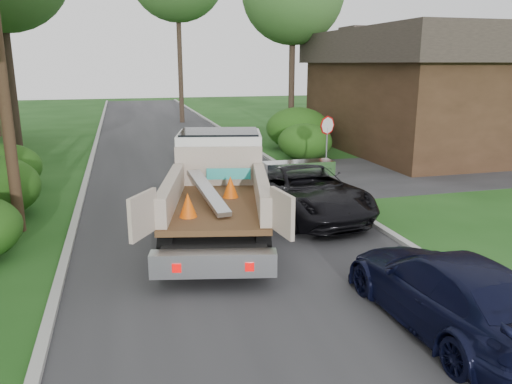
{
  "coord_description": "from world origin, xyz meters",
  "views": [
    {
      "loc": [
        -2.65,
        -9.23,
        4.45
      ],
      "look_at": [
        0.65,
        2.96,
        1.2
      ],
      "focal_mm": 35.0,
      "sensor_mm": 36.0,
      "label": 1
    }
  ],
  "objects_px": {
    "black_pickup": "(302,190)",
    "stop_sign": "(327,134)",
    "house_right": "(429,89)",
    "flatbed_truck": "(219,179)",
    "navy_suv": "(448,291)"
  },
  "relations": [
    {
      "from": "black_pickup",
      "to": "stop_sign",
      "type": "bearing_deg",
      "value": 51.89
    },
    {
      "from": "house_right",
      "to": "navy_suv",
      "type": "bearing_deg",
      "value": -122.22
    },
    {
      "from": "flatbed_truck",
      "to": "stop_sign",
      "type": "bearing_deg",
      "value": 55.91
    },
    {
      "from": "house_right",
      "to": "flatbed_truck",
      "type": "height_order",
      "value": "house_right"
    },
    {
      "from": "stop_sign",
      "to": "black_pickup",
      "type": "bearing_deg",
      "value": -120.74
    },
    {
      "from": "flatbed_truck",
      "to": "navy_suv",
      "type": "distance_m",
      "value": 7.06
    },
    {
      "from": "stop_sign",
      "to": "flatbed_truck",
      "type": "bearing_deg",
      "value": -136.73
    },
    {
      "from": "black_pickup",
      "to": "house_right",
      "type": "bearing_deg",
      "value": 34.83
    },
    {
      "from": "stop_sign",
      "to": "navy_suv",
      "type": "bearing_deg",
      "value": -102.74
    },
    {
      "from": "black_pickup",
      "to": "navy_suv",
      "type": "relative_size",
      "value": 1.18
    },
    {
      "from": "house_right",
      "to": "stop_sign",
      "type": "bearing_deg",
      "value": -147.34
    },
    {
      "from": "stop_sign",
      "to": "flatbed_truck",
      "type": "distance_m",
      "value": 7.34
    },
    {
      "from": "house_right",
      "to": "flatbed_truck",
      "type": "xyz_separation_m",
      "value": [
        -13.14,
        -10.03,
        -1.78
      ]
    },
    {
      "from": "house_right",
      "to": "black_pickup",
      "type": "distance_m",
      "value": 14.34
    },
    {
      "from": "stop_sign",
      "to": "navy_suv",
      "type": "relative_size",
      "value": 0.53
    }
  ]
}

